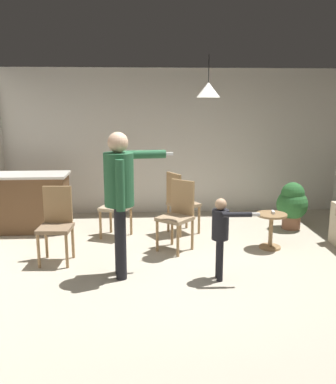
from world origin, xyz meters
name	(u,v)px	position (x,y,z in m)	size (l,w,h in m)	color
ground	(193,277)	(0.00, 0.00, 0.00)	(7.68, 7.68, 0.00)	#B2A893
wall_back	(174,142)	(0.00, 3.20, 1.35)	(6.40, 0.10, 2.70)	beige
kitchen_counter	(30,202)	(-2.45, 2.10, 0.48)	(1.26, 0.66, 0.95)	brown
side_table_by_couch	(271,227)	(1.25, 0.98, 0.33)	(0.44, 0.44, 0.52)	#99754C
person_adult	(120,189)	(-0.87, 0.11, 1.09)	(0.84, 0.58, 1.76)	black
person_child	(221,230)	(0.31, -0.07, 0.62)	(0.53, 0.30, 1.00)	black
dining_chair_by_counter	(56,222)	(-1.74, 0.67, 0.55)	(0.45, 0.45, 1.00)	#99754C
dining_chair_near_wall	(178,213)	(-0.10, 1.03, 0.55)	(0.59, 0.59, 1.00)	#99754C
dining_chair_centre_back	(180,201)	(-0.01, 1.78, 0.55)	(0.57, 0.57, 1.00)	#99754C
dining_chair_spare	(118,202)	(-1.00, 1.72, 0.55)	(0.55, 0.55, 1.00)	#99754C
potted_plant_corner	(292,203)	(1.89, 1.92, 0.44)	(0.52, 0.52, 0.79)	brown
spare_remote_on_table	(273,212)	(1.27, 1.00, 0.54)	(0.04, 0.13, 0.04)	white
ceiling_light_pendant	(208,90)	(0.29, 0.96, 2.25)	(0.32, 0.32, 0.55)	silver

